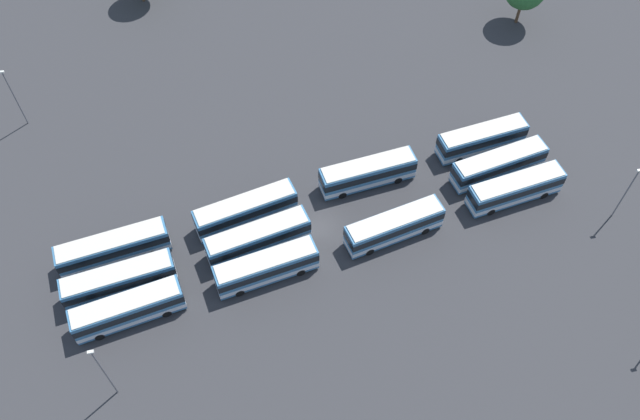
% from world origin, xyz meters
% --- Properties ---
extents(ground_plane, '(124.58, 124.58, 0.00)m').
position_xyz_m(ground_plane, '(0.00, 0.00, 0.00)').
color(ground_plane, '#333335').
extents(bus_row0_slot0, '(11.66, 4.62, 3.53)m').
position_xyz_m(bus_row0_slot0, '(-21.50, -7.42, 1.87)').
color(bus_row0_slot0, teal).
rests_on(bus_row0_slot0, ground_plane).
extents(bus_row0_slot1, '(12.01, 4.28, 3.53)m').
position_xyz_m(bus_row0_slot1, '(-22.30, -3.82, 1.87)').
color(bus_row0_slot1, teal).
rests_on(bus_row0_slot1, ground_plane).
extents(bus_row0_slot2, '(12.29, 4.39, 3.53)m').
position_xyz_m(bus_row0_slot2, '(-22.83, 0.40, 1.87)').
color(bus_row0_slot2, teal).
rests_on(bus_row0_slot2, ground_plane).
extents(bus_row1_slot0, '(11.47, 4.50, 3.53)m').
position_xyz_m(bus_row1_slot0, '(-6.87, -5.21, 1.87)').
color(bus_row1_slot0, teal).
rests_on(bus_row1_slot0, ground_plane).
extents(bus_row1_slot1, '(11.96, 4.96, 3.53)m').
position_xyz_m(bus_row1_slot1, '(-7.22, -1.36, 1.87)').
color(bus_row1_slot1, teal).
rests_on(bus_row1_slot1, ground_plane).
extents(bus_row1_slot2, '(12.05, 5.12, 3.53)m').
position_xyz_m(bus_row1_slot2, '(-8.05, 2.61, 1.87)').
color(bus_row1_slot2, teal).
rests_on(bus_row1_slot2, ground_plane).
extents(bus_row2_slot0, '(11.59, 4.93, 3.53)m').
position_xyz_m(bus_row2_slot0, '(7.85, -2.76, 1.87)').
color(bus_row2_slot0, teal).
rests_on(bus_row2_slot0, ground_plane).
extents(bus_row2_slot2, '(11.67, 3.99, 3.53)m').
position_xyz_m(bus_row2_slot2, '(6.74, 5.18, 1.87)').
color(bus_row2_slot2, teal).
rests_on(bus_row2_slot2, ground_plane).
extents(bus_row3_slot0, '(11.68, 4.33, 3.53)m').
position_xyz_m(bus_row3_slot0, '(22.99, -0.40, 1.87)').
color(bus_row3_slot0, teal).
rests_on(bus_row3_slot0, ground_plane).
extents(bus_row3_slot1, '(11.99, 4.80, 3.53)m').
position_xyz_m(bus_row3_slot1, '(22.35, 3.43, 1.87)').
color(bus_row3_slot1, teal).
rests_on(bus_row3_slot1, ground_plane).
extents(bus_row3_slot2, '(11.40, 4.14, 3.53)m').
position_xyz_m(bus_row3_slot2, '(21.69, 7.66, 1.87)').
color(bus_row3_slot2, teal).
rests_on(bus_row3_slot2, ground_plane).
extents(lamp_post_far_corner, '(0.56, 0.28, 8.34)m').
position_xyz_m(lamp_post_far_corner, '(33.54, -4.94, 4.58)').
color(lamp_post_far_corner, slate).
rests_on(lamp_post_far_corner, ground_plane).
extents(lamp_post_by_building, '(0.56, 0.28, 9.67)m').
position_xyz_m(lamp_post_by_building, '(-23.15, -15.26, 5.26)').
color(lamp_post_by_building, slate).
rests_on(lamp_post_by_building, ground_plane).
extents(lamp_post_mid_lot, '(0.56, 0.28, 8.90)m').
position_xyz_m(lamp_post_mid_lot, '(-33.68, 23.02, 4.87)').
color(lamp_post_mid_lot, slate).
rests_on(lamp_post_mid_lot, ground_plane).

